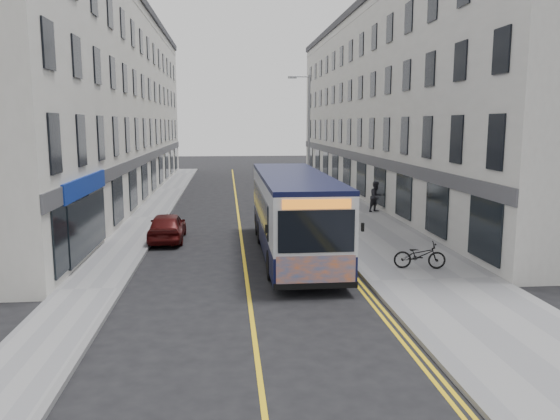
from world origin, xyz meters
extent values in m
plane|color=black|center=(0.00, 0.00, 0.00)|extent=(140.00, 140.00, 0.00)
cube|color=gray|center=(6.25, 12.00, 0.06)|extent=(4.50, 64.00, 0.12)
cube|color=gray|center=(-5.00, 12.00, 0.06)|extent=(2.00, 64.00, 0.12)
cube|color=slate|center=(4.00, 12.00, 0.07)|extent=(0.18, 64.00, 0.13)
cube|color=slate|center=(-4.00, 12.00, 0.07)|extent=(0.18, 64.00, 0.13)
cube|color=yellow|center=(0.00, 12.00, 0.00)|extent=(0.12, 64.00, 0.01)
cube|color=yellow|center=(3.55, 12.00, 0.00)|extent=(0.10, 64.00, 0.01)
cube|color=yellow|center=(3.75, 12.00, 0.00)|extent=(0.10, 64.00, 0.01)
cube|color=silver|center=(11.50, 21.00, 6.50)|extent=(6.00, 46.00, 13.00)
cube|color=silver|center=(-9.00, 21.00, 6.50)|extent=(6.00, 46.00, 13.00)
cylinder|color=gray|center=(4.25, 14.00, 4.00)|extent=(0.14, 0.14, 8.00)
cylinder|color=gray|center=(3.75, 14.00, 7.90)|extent=(1.00, 0.08, 0.08)
cube|color=gray|center=(3.25, 14.00, 7.85)|extent=(0.50, 0.18, 0.12)
cube|color=black|center=(1.98, 2.99, 0.81)|extent=(2.54, 11.19, 0.92)
cube|color=silver|center=(1.98, 2.99, 2.19)|extent=(2.54, 11.19, 1.83)
cube|color=black|center=(1.98, 2.99, 3.18)|extent=(2.56, 11.19, 0.16)
cube|color=black|center=(0.69, 3.60, 1.98)|extent=(0.04, 8.74, 1.17)
cube|color=black|center=(3.27, 3.60, 1.98)|extent=(0.04, 8.74, 1.17)
cube|color=black|center=(1.98, -2.62, 2.08)|extent=(2.29, 0.04, 1.27)
cube|color=orange|center=(1.98, -2.62, 0.86)|extent=(2.39, 0.04, 0.97)
cube|color=orange|center=(1.98, -2.63, 2.90)|extent=(2.03, 0.04, 0.28)
cylinder|color=black|center=(0.83, -0.36, 0.51)|extent=(0.28, 1.02, 1.02)
cylinder|color=black|center=(3.13, -0.36, 0.51)|extent=(0.28, 1.02, 1.02)
cylinder|color=black|center=(0.83, 5.23, 0.51)|extent=(0.28, 1.02, 1.02)
cylinder|color=black|center=(3.13, 5.23, 0.51)|extent=(0.28, 1.02, 1.02)
cylinder|color=black|center=(0.83, 7.06, 0.51)|extent=(0.28, 1.02, 1.02)
cylinder|color=black|center=(3.13, 7.06, 0.51)|extent=(0.28, 1.02, 1.02)
imported|color=black|center=(6.16, 0.11, 0.60)|extent=(1.90, 0.92, 0.96)
imported|color=brown|center=(5.68, 13.70, 1.07)|extent=(0.75, 0.55, 1.90)
imported|color=#222227|center=(8.00, 12.54, 1.01)|extent=(1.09, 1.02, 1.79)
imported|color=white|center=(3.20, 20.15, 0.68)|extent=(1.66, 4.22, 1.37)
imported|color=#430B0B|center=(-3.31, 6.17, 0.65)|extent=(1.58, 3.85, 1.30)
camera|label=1|loc=(-0.62, -18.17, 5.24)|focal=35.00mm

